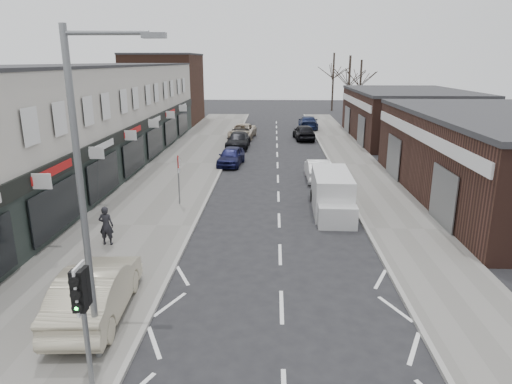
# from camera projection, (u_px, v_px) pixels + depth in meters

# --- Properties ---
(ground) EXTENTS (160.00, 160.00, 0.00)m
(ground) POSITION_uv_depth(u_px,v_px,m) (283.00, 345.00, 12.26)
(ground) COLOR black
(ground) RESTS_ON ground
(pavement_left) EXTENTS (5.50, 64.00, 0.12)m
(pavement_left) POSITION_uv_depth(u_px,v_px,m) (186.00, 164.00, 33.62)
(pavement_left) COLOR slate
(pavement_left) RESTS_ON ground
(pavement_right) EXTENTS (3.50, 64.00, 0.12)m
(pavement_right) POSITION_uv_depth(u_px,v_px,m) (357.00, 165.00, 33.15)
(pavement_right) COLOR slate
(pavement_right) RESTS_ON ground
(shop_terrace_left) EXTENTS (8.00, 41.00, 7.10)m
(shop_terrace_left) POSITION_uv_depth(u_px,v_px,m) (77.00, 120.00, 30.51)
(shop_terrace_left) COLOR beige
(shop_terrace_left) RESTS_ON ground
(brick_block_far) EXTENTS (8.00, 10.00, 8.00)m
(brick_block_far) POSITION_uv_depth(u_px,v_px,m) (165.00, 90.00, 54.86)
(brick_block_far) COLOR #43271D
(brick_block_far) RESTS_ON ground
(right_unit_near) EXTENTS (10.00, 18.00, 4.50)m
(right_unit_near) POSITION_uv_depth(u_px,v_px,m) (510.00, 159.00, 24.61)
(right_unit_near) COLOR #3C221B
(right_unit_near) RESTS_ON ground
(right_unit_far) EXTENTS (10.00, 16.00, 4.50)m
(right_unit_far) POSITION_uv_depth(u_px,v_px,m) (407.00, 116.00, 43.81)
(right_unit_far) COLOR #3C221B
(right_unit_far) RESTS_ON ground
(tree_far_a) EXTENTS (3.60, 3.60, 8.00)m
(tree_far_a) POSITION_uv_depth(u_px,v_px,m) (347.00, 121.00, 58.01)
(tree_far_a) COLOR #382D26
(tree_far_a) RESTS_ON ground
(tree_far_b) EXTENTS (3.60, 3.60, 7.50)m
(tree_far_b) POSITION_uv_depth(u_px,v_px,m) (358.00, 115.00, 63.67)
(tree_far_b) COLOR #382D26
(tree_far_b) RESTS_ON ground
(tree_far_c) EXTENTS (3.60, 3.60, 8.50)m
(tree_far_c) POSITION_uv_depth(u_px,v_px,m) (332.00, 111.00, 69.54)
(tree_far_c) COLOR #382D26
(tree_far_c) RESTS_ON ground
(traffic_light) EXTENTS (0.28, 0.60, 3.10)m
(traffic_light) POSITION_uv_depth(u_px,v_px,m) (82.00, 299.00, 9.82)
(traffic_light) COLOR slate
(traffic_light) RESTS_ON pavement_left
(street_lamp) EXTENTS (2.23, 0.22, 8.00)m
(street_lamp) POSITION_uv_depth(u_px,v_px,m) (88.00, 186.00, 10.38)
(street_lamp) COLOR slate
(street_lamp) RESTS_ON pavement_left
(warning_sign) EXTENTS (0.12, 0.80, 2.70)m
(warning_sign) POSITION_uv_depth(u_px,v_px,m) (179.00, 165.00, 23.36)
(warning_sign) COLOR slate
(warning_sign) RESTS_ON pavement_left
(white_van) EXTENTS (1.90, 5.15, 1.99)m
(white_van) POSITION_uv_depth(u_px,v_px,m) (332.00, 194.00, 22.84)
(white_van) COLOR silver
(white_van) RESTS_ON ground
(sedan_on_pavement) EXTENTS (1.96, 4.83, 1.56)m
(sedan_on_pavement) POSITION_uv_depth(u_px,v_px,m) (96.00, 291.00, 13.31)
(sedan_on_pavement) COLOR #BAB095
(sedan_on_pavement) RESTS_ON pavement_left
(pedestrian) EXTENTS (0.60, 0.40, 1.63)m
(pedestrian) POSITION_uv_depth(u_px,v_px,m) (106.00, 226.00, 18.48)
(pedestrian) COLOR black
(pedestrian) RESTS_ON pavement_left
(parked_car_left_a) EXTENTS (1.99, 4.10, 1.35)m
(parked_car_left_a) POSITION_uv_depth(u_px,v_px,m) (231.00, 156.00, 33.19)
(parked_car_left_a) COLOR #121439
(parked_car_left_a) RESTS_ON ground
(parked_car_left_b) EXTENTS (2.05, 4.74, 1.36)m
(parked_car_left_b) POSITION_uv_depth(u_px,v_px,m) (238.00, 140.00, 39.75)
(parked_car_left_b) COLOR black
(parked_car_left_b) RESTS_ON ground
(parked_car_left_c) EXTENTS (2.75, 5.17, 1.38)m
(parked_car_left_c) POSITION_uv_depth(u_px,v_px,m) (242.00, 131.00, 44.76)
(parked_car_left_c) COLOR #C0B099
(parked_car_left_c) RESTS_ON ground
(parked_car_right_a) EXTENTS (1.49, 4.14, 1.36)m
(parked_car_right_a) POSITION_uv_depth(u_px,v_px,m) (318.00, 170.00, 29.06)
(parked_car_right_a) COLOR white
(parked_car_right_a) RESTS_ON ground
(parked_car_right_b) EXTENTS (2.17, 4.55, 1.50)m
(parked_car_right_b) POSITION_uv_depth(u_px,v_px,m) (304.00, 132.00, 43.89)
(parked_car_right_b) COLOR black
(parked_car_right_b) RESTS_ON ground
(parked_car_right_c) EXTENTS (2.25, 5.19, 1.49)m
(parked_car_right_c) POSITION_uv_depth(u_px,v_px,m) (308.00, 123.00, 50.61)
(parked_car_right_c) COLOR #131C3D
(parked_car_right_c) RESTS_ON ground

